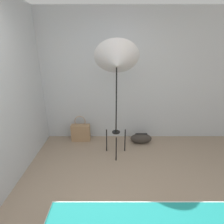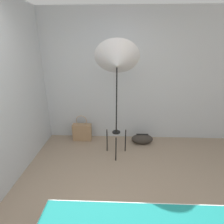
{
  "view_description": "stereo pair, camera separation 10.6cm",
  "coord_description": "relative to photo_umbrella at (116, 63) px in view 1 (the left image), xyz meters",
  "views": [
    {
      "loc": [
        0.01,
        -1.22,
        1.91
      ],
      "look_at": [
        0.02,
        1.39,
        0.93
      ],
      "focal_mm": 28.0,
      "sensor_mm": 36.0,
      "label": 1
    },
    {
      "loc": [
        0.12,
        -1.22,
        1.91
      ],
      "look_at": [
        0.02,
        1.39,
        0.93
      ],
      "focal_mm": 28.0,
      "sensor_mm": 36.0,
      "label": 2
    }
  ],
  "objects": [
    {
      "name": "wall_side_left",
      "position": [
        -1.52,
        -0.6,
        -0.37
      ],
      "size": [
        0.05,
        8.0,
        2.6
      ],
      "color": "#B7BCC1",
      "rests_on": "ground_plane"
    },
    {
      "name": "duffel_bag",
      "position": [
        0.53,
        0.4,
        -1.57
      ],
      "size": [
        0.44,
        0.21,
        0.22
      ],
      "color": "#332D28",
      "rests_on": "ground_plane"
    },
    {
      "name": "photo_umbrella",
      "position": [
        0.0,
        0.0,
        0.0
      ],
      "size": [
        0.72,
        0.61,
        2.03
      ],
      "color": "black",
      "rests_on": "ground_plane"
    },
    {
      "name": "wall_back",
      "position": [
        -0.08,
        0.72,
        -0.37
      ],
      "size": [
        8.0,
        0.05,
        2.6
      ],
      "color": "#B7BCC1",
      "rests_on": "ground_plane"
    },
    {
      "name": "tote_bag",
      "position": [
        -0.74,
        0.51,
        -1.48
      ],
      "size": [
        0.39,
        0.15,
        0.57
      ],
      "color": "#9E7A56",
      "rests_on": "ground_plane"
    }
  ]
}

